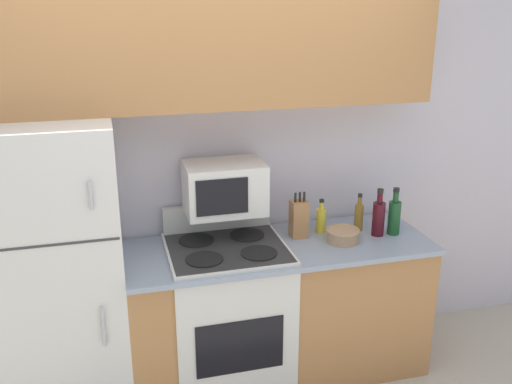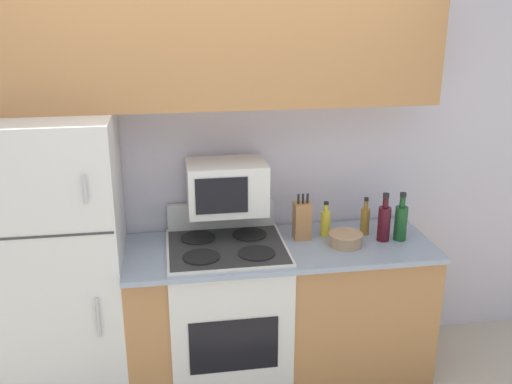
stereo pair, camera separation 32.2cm
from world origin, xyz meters
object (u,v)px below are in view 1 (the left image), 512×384
bottle_wine_red (378,217)px  bottle_vinegar (359,216)px  stove (228,313)px  microwave (224,188)px  bottle_cooking_spray (321,220)px  bottle_wine_green (394,216)px  bowl (343,235)px  knife_block (299,219)px  refrigerator (57,274)px

bottle_wine_red → bottle_vinegar: bottle_wine_red is taller
stove → microwave: (0.02, 0.14, 0.75)m
stove → bottle_cooking_spray: size_ratio=4.86×
bottle_wine_red → bottle_wine_green: same height
stove → bottle_wine_red: bottle_wine_red is taller
bowl → bottle_cooking_spray: (-0.08, 0.17, 0.04)m
bottle_cooking_spray → bottle_vinegar: (0.25, -0.02, 0.01)m
knife_block → bottle_vinegar: bearing=-0.0°
microwave → bottle_cooking_spray: bearing=-3.2°
bottle_wine_red → bottle_vinegar: 0.14m
refrigerator → bottle_cooking_spray: size_ratio=7.73×
bowl → bottle_cooking_spray: size_ratio=0.93×
refrigerator → bottle_vinegar: bearing=2.2°
bottle_wine_green → bottle_vinegar: 0.22m
refrigerator → bowl: bearing=-2.5°
knife_block → bottle_wine_green: size_ratio=0.96×
refrigerator → knife_block: (1.42, 0.07, 0.15)m
bottle_wine_green → bottle_wine_red: bearing=176.0°
knife_block → bottle_cooking_spray: (0.15, 0.02, -0.03)m
microwave → knife_block: 0.50m
microwave → knife_block: bearing=-7.0°
bowl → bottle_vinegar: (0.17, 0.14, 0.05)m
refrigerator → microwave: refrigerator is taller
knife_block → bowl: (0.23, -0.14, -0.08)m
refrigerator → knife_block: size_ratio=5.88×
microwave → bottle_wine_red: (0.93, -0.16, -0.22)m
microwave → bowl: size_ratio=2.27×
stove → bottle_wine_red: 1.09m
refrigerator → stove: size_ratio=1.59×
bottle_wine_green → refrigerator: bearing=178.8°
bowl → bottle_wine_red: size_ratio=0.68×
knife_block → bowl: knife_block is taller
bottle_wine_red → knife_block: bearing=167.4°
bottle_cooking_spray → bottle_vinegar: size_ratio=0.92×
microwave → bowl: 0.77m
stove → bottle_vinegar: 1.01m
refrigerator → bottle_vinegar: refrigerator is taller
bottle_wine_green → bottle_cooking_spray: bottle_wine_green is taller
stove → bowl: bearing=-4.7°
bowl → bottle_wine_green: (0.35, 0.03, 0.08)m
knife_block → bottle_wine_red: size_ratio=0.96×
bowl → bottle_cooking_spray: bottle_cooking_spray is taller
bottle_wine_red → bottle_cooking_spray: bottle_wine_red is taller
knife_block → bottle_wine_red: 0.49m
knife_block → bottle_wine_green: bottle_wine_green is taller
stove → microwave: 0.77m
bottle_wine_green → bottle_vinegar: bearing=148.0°
stove → bottle_vinegar: bottle_vinegar is taller
microwave → bottle_wine_red: microwave is taller
bowl → bottle_wine_green: bearing=4.8°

